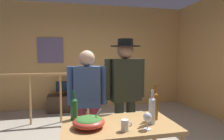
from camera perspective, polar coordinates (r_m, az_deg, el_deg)
The scene contains 14 objects.
back_wall at distance 5.37m, azimuth -7.12°, elevation 4.03°, with size 5.59×0.10×2.80m, color tan.
framed_picture at distance 5.31m, azimuth -17.77°, elevation 5.56°, with size 0.65×0.03×0.66m, color slate.
stair_railing at distance 4.28m, azimuth -17.11°, elevation -5.99°, with size 2.54×0.10×1.12m.
tv_console at distance 5.16m, azimuth -13.52°, elevation -9.49°, with size 0.90×0.40×0.42m, color #38281E.
flat_screen_tv at distance 5.04m, azimuth -13.62°, elevation -4.86°, with size 0.47×0.12×0.36m.
serving_table at distance 2.11m, azimuth 2.12°, elevation -17.88°, with size 1.17×0.67×0.75m.
salad_bowl at distance 1.97m, azimuth -6.90°, elevation -14.95°, with size 0.32×0.32×0.18m.
wine_glass at distance 1.92m, azimuth 10.50°, elevation -13.76°, with size 0.08×0.08×0.17m.
wine_bottle_clear at distance 2.06m, azimuth 11.77°, elevation -11.45°, with size 0.07×0.07×0.36m.
wine_bottle_green at distance 2.19m, azimuth -11.19°, elevation -10.98°, with size 0.08×0.08×0.32m.
wine_bottle_amber at distance 2.20m, azimuth 12.58°, elevation -10.10°, with size 0.07×0.07×0.39m.
mug_white at distance 1.88m, azimuth 3.87°, elevation -16.06°, with size 0.11×0.07×0.11m.
person_standing_left at distance 2.63m, azimuth -7.32°, elevation -8.22°, with size 0.53×0.26×1.52m.
person_standing_right at distance 2.71m, azimuth 3.91°, elevation -5.11°, with size 0.60×0.42×1.68m.
Camera 1 is at (-0.52, -2.66, 1.47)m, focal length 30.80 mm.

